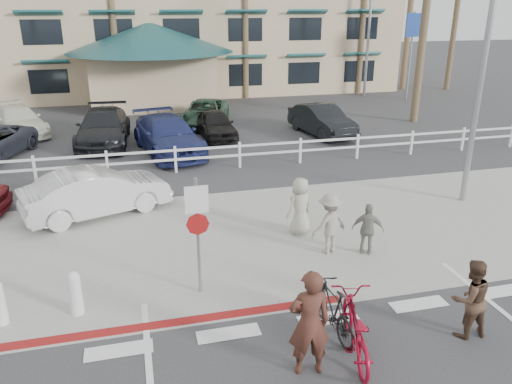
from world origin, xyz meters
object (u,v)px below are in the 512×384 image
object	(u,v)px
bike_black	(332,309)
sign_post	(198,231)
bike_red	(355,328)
car_white_sedan	(97,192)

from	to	relation	value
bike_black	sign_post	bearing A→B (deg)	-46.80
bike_red	car_white_sedan	distance (m)	8.95
sign_post	bike_black	size ratio (longest dim) A/B	1.72
bike_red	car_white_sedan	size ratio (longest dim) A/B	0.49
car_white_sedan	sign_post	bearing A→B (deg)	-174.95
sign_post	car_white_sedan	world-z (taller)	sign_post
bike_black	car_white_sedan	xyz separation A→B (m)	(-4.49, 6.99, 0.18)
sign_post	bike_red	xyz separation A→B (m)	(2.34, -2.67, -0.92)
sign_post	bike_red	distance (m)	3.67
sign_post	car_white_sedan	xyz separation A→B (m)	(-2.29, 4.98, -0.76)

